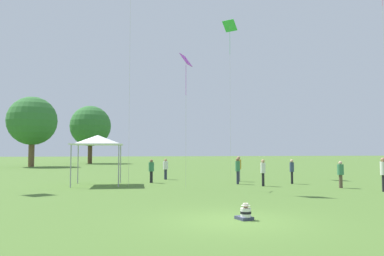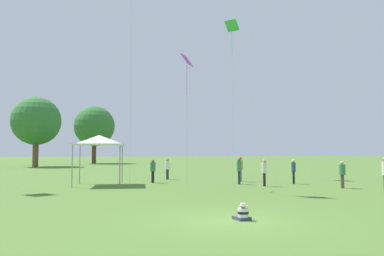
# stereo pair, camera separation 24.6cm
# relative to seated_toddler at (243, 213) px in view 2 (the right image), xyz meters

# --- Properties ---
(ground_plane) EXTENTS (300.00, 300.00, 0.00)m
(ground_plane) POSITION_rel_seated_toddler_xyz_m (-0.48, -0.06, -0.21)
(ground_plane) COLOR #4C702D
(seated_toddler) EXTENTS (0.53, 0.61, 0.54)m
(seated_toddler) POSITION_rel_seated_toddler_xyz_m (0.00, 0.00, 0.00)
(seated_toddler) COLOR #383D56
(seated_toddler) RESTS_ON ground
(person_standing_0) EXTENTS (0.48, 0.48, 1.82)m
(person_standing_0) POSITION_rel_seated_toddler_xyz_m (4.84, 14.53, 0.87)
(person_standing_0) COLOR slate
(person_standing_0) RESTS_ON ground
(person_standing_1) EXTENTS (0.46, 0.46, 1.63)m
(person_standing_1) POSITION_rel_seated_toddler_xyz_m (-1.51, 14.70, 0.75)
(person_standing_1) COLOR black
(person_standing_1) RESTS_ON ground
(person_standing_3) EXTENTS (0.29, 0.29, 1.64)m
(person_standing_3) POSITION_rel_seated_toddler_xyz_m (7.68, 11.86, 0.79)
(person_standing_3) COLOR black
(person_standing_3) RESTS_ON ground
(person_standing_4) EXTENTS (0.44, 0.44, 1.76)m
(person_standing_4) POSITION_rel_seated_toddler_xyz_m (4.03, 12.41, 0.86)
(person_standing_4) COLOR #282D42
(person_standing_4) RESTS_ON ground
(person_standing_5) EXTENTS (0.55, 0.55, 1.61)m
(person_standing_5) POSITION_rel_seated_toddler_xyz_m (-0.10, 17.55, 0.73)
(person_standing_5) COLOR #282D42
(person_standing_5) RESTS_ON ground
(person_standing_6) EXTENTS (0.42, 0.42, 1.68)m
(person_standing_6) POSITION_rel_seated_toddler_xyz_m (5.13, 10.72, 0.81)
(person_standing_6) COLOR black
(person_standing_6) RESTS_ON ground
(person_standing_7) EXTENTS (0.49, 0.49, 1.61)m
(person_standing_7) POSITION_rel_seated_toddler_xyz_m (9.22, 8.66, 0.74)
(person_standing_7) COLOR brown
(person_standing_7) RESTS_ON ground
(canopy_tent) EXTENTS (3.36, 3.36, 3.25)m
(canopy_tent) POSITION_rel_seated_toddler_xyz_m (-5.13, 13.60, 2.70)
(canopy_tent) COLOR white
(canopy_tent) RESTS_ON ground
(kite_2) EXTENTS (1.37, 1.37, 13.69)m
(kite_2) POSITION_rel_seated_toddler_xyz_m (5.85, 19.54, 12.64)
(kite_2) COLOR green
(kite_2) RESTS_ON ground
(kite_4) EXTENTS (0.94, 1.04, 8.20)m
(kite_4) POSITION_rel_seated_toddler_xyz_m (0.20, 10.87, 7.35)
(kite_4) COLOR #B738C6
(kite_4) RESTS_ON ground
(distant_tree_0) EXTENTS (6.90, 6.90, 9.98)m
(distant_tree_0) POSITION_rel_seated_toddler_xyz_m (-15.39, 45.16, 6.28)
(distant_tree_0) COLOR brown
(distant_tree_0) RESTS_ON ground
(distant_tree_1) EXTENTS (7.26, 7.26, 10.37)m
(distant_tree_1) POSITION_rel_seated_toddler_xyz_m (-8.07, 58.01, 6.50)
(distant_tree_1) COLOR brown
(distant_tree_1) RESTS_ON ground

